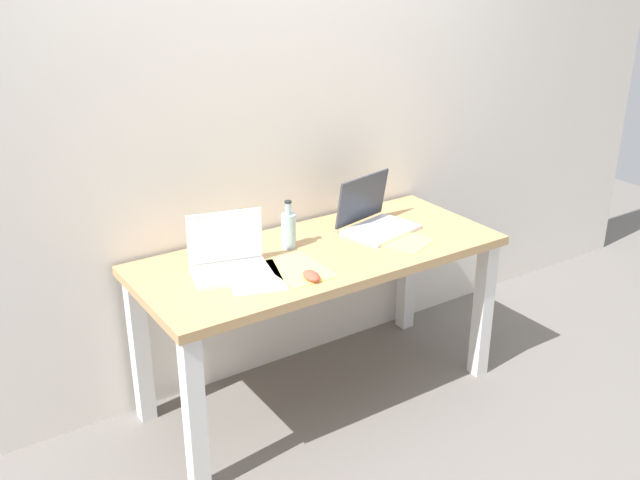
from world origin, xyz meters
TOP-DOWN VIEW (x-y plane):
  - ground_plane at (0.00, 0.00)m, footprint 8.00×8.00m
  - back_wall at (0.00, 0.40)m, footprint 5.20×0.08m
  - desk at (0.00, 0.00)m, footprint 1.61×0.68m
  - laptop_left at (-0.42, 0.03)m, footprint 0.35×0.28m
  - laptop_right at (0.35, 0.07)m, footprint 0.37×0.32m
  - beer_bottle at (-0.09, 0.11)m, footprint 0.06×0.06m
  - computer_mouse at (-0.19, -0.22)m, footprint 0.07×0.11m
  - paper_yellow_folder at (-0.18, -0.11)m, footprint 0.21×0.30m
  - paper_sheet_front_left at (-0.36, -0.08)m, footprint 0.29×0.35m
  - paper_sheet_front_right at (0.35, -0.09)m, footprint 0.31×0.35m

SIDE VIEW (x-z plane):
  - ground_plane at x=0.00m, z-range 0.00..0.00m
  - desk at x=0.00m, z-range 0.26..0.99m
  - paper_yellow_folder at x=-0.18m, z-range 0.73..0.74m
  - paper_sheet_front_left at x=-0.36m, z-range 0.73..0.74m
  - paper_sheet_front_right at x=0.35m, z-range 0.73..0.74m
  - computer_mouse at x=-0.19m, z-range 0.73..0.77m
  - laptop_right at x=0.35m, z-range 0.66..0.91m
  - laptop_left at x=-0.42m, z-range 0.67..0.91m
  - beer_bottle at x=-0.09m, z-range 0.71..0.93m
  - back_wall at x=0.00m, z-range 0.00..2.60m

